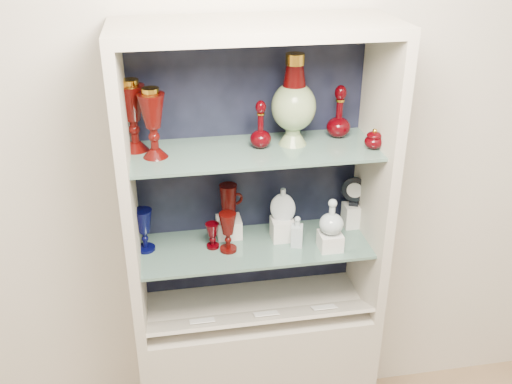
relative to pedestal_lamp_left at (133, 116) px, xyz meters
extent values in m
cube|color=silver|center=(0.44, 0.13, -0.20)|extent=(3.50, 0.02, 2.80)
cube|color=beige|center=(0.44, -0.09, -1.23)|extent=(1.00, 0.40, 0.75)
cube|color=black|center=(0.44, 0.10, -0.28)|extent=(0.98, 0.02, 1.15)
cube|color=beige|center=(-0.04, -0.09, -0.28)|extent=(0.04, 0.40, 1.15)
cube|color=beige|center=(0.92, -0.09, -0.28)|extent=(0.04, 0.40, 1.15)
cube|color=beige|center=(0.44, -0.09, 0.32)|extent=(1.00, 0.40, 0.04)
cube|color=slate|center=(0.44, -0.07, -0.56)|extent=(0.92, 0.34, 0.01)
cube|color=slate|center=(0.44, -0.07, -0.14)|extent=(0.92, 0.34, 0.01)
cube|color=beige|center=(0.44, -0.20, -0.82)|extent=(0.92, 0.17, 0.09)
cube|color=white|center=(0.20, -0.20, -0.81)|extent=(0.10, 0.06, 0.03)
cube|color=white|center=(0.71, -0.20, -0.81)|extent=(0.10, 0.06, 0.03)
cube|color=white|center=(0.46, -0.20, -0.81)|extent=(0.10, 0.06, 0.03)
cube|color=silver|center=(0.34, 0.02, -0.51)|extent=(0.10, 0.10, 0.08)
cube|color=silver|center=(0.56, -0.04, -0.51)|extent=(0.09, 0.09, 0.09)
cube|color=silver|center=(0.73, -0.15, -0.52)|extent=(0.09, 0.09, 0.07)
cube|color=silver|center=(0.88, 0.01, -0.50)|extent=(0.08, 0.08, 0.10)
camera|label=1|loc=(0.10, -2.03, 0.68)|focal=40.00mm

